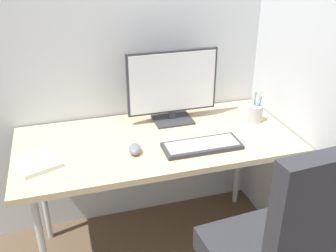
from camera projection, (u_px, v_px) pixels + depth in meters
The scene contains 8 objects.
ground_plane at pixel (158, 243), 2.35m from camera, with size 8.00×8.00×0.00m, color brown.
wall_side_right at pixel (331, 8), 1.71m from camera, with size 0.04×2.31×2.80m, color silver.
desk at pixel (156, 147), 2.05m from camera, with size 1.45×0.68×0.73m.
monitor at pixel (172, 85), 2.13m from camera, with size 0.51×0.18×0.41m.
keyboard at pixel (202, 146), 1.93m from camera, with size 0.40×0.16×0.02m.
mouse at pixel (135, 149), 1.88m from camera, with size 0.06×0.10×0.04m, color slate.
pen_holder at pixel (255, 113), 2.19m from camera, with size 0.08×0.08×0.18m.
notebook at pixel (37, 163), 1.79m from camera, with size 0.18×0.19×0.02m, color silver.
Camera 1 is at (-0.45, -1.72, 1.70)m, focal length 40.99 mm.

